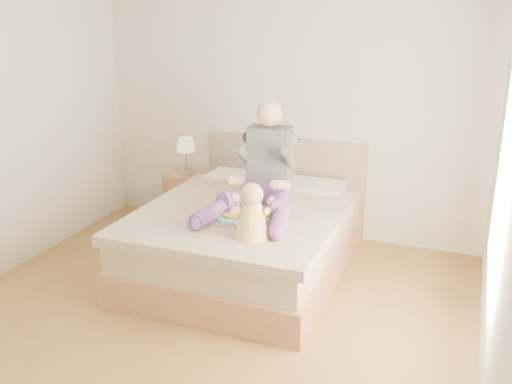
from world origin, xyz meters
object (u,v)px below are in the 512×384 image
(bed, at_px, (249,235))
(nightstand, at_px, (191,199))
(tray, at_px, (246,216))
(adult, at_px, (263,175))
(baby, at_px, (252,215))

(bed, bearing_deg, nightstand, 141.48)
(bed, relative_size, tray, 3.98)
(bed, xyz_separation_m, nightstand, (-1.00, 0.80, -0.03))
(nightstand, height_order, adult, adult)
(tray, bearing_deg, nightstand, 127.60)
(bed, bearing_deg, tray, -70.75)
(bed, bearing_deg, adult, 14.06)
(tray, relative_size, baby, 1.27)
(nightstand, bearing_deg, tray, -47.40)
(nightstand, relative_size, adult, 0.50)
(bed, height_order, tray, bed)
(bed, bearing_deg, baby, -66.11)
(nightstand, relative_size, tray, 1.04)
(tray, bearing_deg, bed, 102.75)
(bed, relative_size, nightstand, 3.84)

